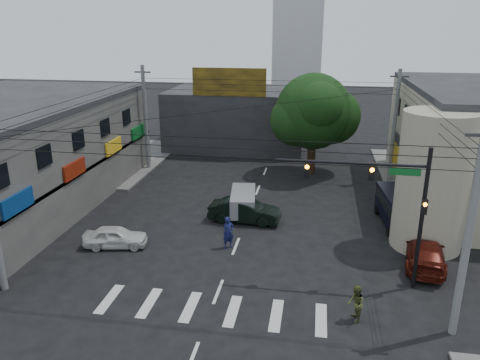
% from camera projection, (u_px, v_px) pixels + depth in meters
% --- Properties ---
extents(ground, '(160.00, 160.00, 0.00)m').
position_uv_depth(ground, '(230.00, 262.00, 25.76)').
color(ground, black).
rests_on(ground, ground).
extents(sidewalk_far_left, '(16.00, 16.00, 0.15)m').
position_uv_depth(sidewalk_far_left, '(82.00, 158.00, 45.40)').
color(sidewalk_far_left, '#514F4C').
rests_on(sidewalk_far_left, ground).
extents(sidewalk_far_right, '(16.00, 16.00, 0.15)m').
position_uv_depth(sidewalk_far_right, '(477.00, 178.00, 39.74)').
color(sidewalk_far_right, '#514F4C').
rests_on(sidewalk_far_right, ground).
extents(corner_column, '(4.00, 4.00, 8.00)m').
position_uv_depth(corner_column, '(433.00, 181.00, 26.51)').
color(corner_column, gray).
rests_on(corner_column, ground).
extents(building_far, '(14.00, 10.00, 6.00)m').
position_uv_depth(building_far, '(238.00, 118.00, 49.75)').
color(building_far, '#232326').
rests_on(building_far, ground).
extents(billboard, '(7.00, 0.30, 2.60)m').
position_uv_depth(billboard, '(229.00, 82.00, 43.80)').
color(billboard, olive).
rests_on(billboard, building_far).
extents(street_tree, '(6.40, 6.40, 8.70)m').
position_uv_depth(street_tree, '(313.00, 112.00, 39.29)').
color(street_tree, black).
rests_on(street_tree, ground).
extents(traffic_gantry, '(7.10, 0.35, 7.20)m').
position_uv_depth(traffic_gantry, '(388.00, 195.00, 22.06)').
color(traffic_gantry, black).
rests_on(traffic_gantry, ground).
extents(utility_pole_near_right, '(0.32, 0.32, 9.20)m').
position_uv_depth(utility_pole_near_right, '(469.00, 234.00, 18.45)').
color(utility_pole_near_right, '#59595B').
rests_on(utility_pole_near_right, ground).
extents(utility_pole_far_left, '(0.32, 0.32, 9.20)m').
position_uv_depth(utility_pole_far_left, '(146.00, 119.00, 40.91)').
color(utility_pole_far_left, '#59595B').
rests_on(utility_pole_far_left, ground).
extents(utility_pole_far_right, '(0.32, 0.32, 9.20)m').
position_uv_depth(utility_pole_far_right, '(394.00, 127.00, 37.61)').
color(utility_pole_far_right, '#59595B').
rests_on(utility_pole_far_right, ground).
extents(dark_sedan, '(2.28, 4.93, 1.55)m').
position_uv_depth(dark_sedan, '(245.00, 211.00, 30.86)').
color(dark_sedan, black).
rests_on(dark_sedan, ground).
extents(white_compact, '(2.83, 4.23, 1.26)m').
position_uv_depth(white_compact, '(115.00, 237.00, 27.41)').
color(white_compact, silver).
rests_on(white_compact, ground).
extents(maroon_sedan, '(3.49, 5.55, 1.44)m').
position_uv_depth(maroon_sedan, '(425.00, 253.00, 25.29)').
color(maroon_sedan, '#4B120A').
rests_on(maroon_sedan, ground).
extents(silver_minivan, '(4.25, 2.58, 1.66)m').
position_uv_depth(silver_minivan, '(243.00, 203.00, 31.97)').
color(silver_minivan, gray).
rests_on(silver_minivan, ground).
extents(navy_van, '(5.66, 3.03, 2.11)m').
position_uv_depth(navy_van, '(399.00, 210.00, 30.24)').
color(navy_van, black).
rests_on(navy_van, ground).
extents(traffic_officer, '(1.15, 1.14, 1.94)m').
position_uv_depth(traffic_officer, '(228.00, 233.00, 27.15)').
color(traffic_officer, '#141948').
rests_on(traffic_officer, ground).
extents(pedestrian_olive, '(1.00, 0.86, 1.73)m').
position_uv_depth(pedestrian_olive, '(356.00, 304.00, 20.43)').
color(pedestrian_olive, '#3F4720').
rests_on(pedestrian_olive, ground).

